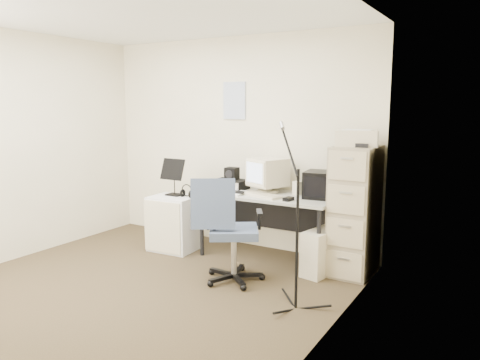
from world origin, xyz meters
The scene contains 23 objects.
floor centered at (0.00, 0.00, -0.01)m, with size 3.60×3.60×0.01m, color #332919.
ceiling centered at (0.00, 0.00, 2.50)m, with size 3.60×3.60×0.01m, color white.
wall_back centered at (0.00, 1.80, 1.25)m, with size 3.60×0.02×2.50m, color #F0E5C3.
wall_left centered at (-1.80, 0.00, 1.25)m, with size 0.02×3.60×2.50m, color #F0E5C3.
wall_right centered at (1.80, 0.00, 1.25)m, with size 0.02×3.60×2.50m, color #F0E5C3.
wall_calendar centered at (-0.02, 1.79, 1.75)m, with size 0.30×0.02×0.44m, color white.
filing_cabinet centered at (1.58, 1.48, 0.65)m, with size 0.40×0.60×1.30m, color gray.
printer centered at (1.58, 1.45, 1.38)m, with size 0.40×0.28×0.16m, color silver.
desk centered at (0.63, 1.45, 0.36)m, with size 1.50×0.70×0.73m, color #A4A48C.
crt_monitor centered at (0.56, 1.55, 0.92)m, with size 0.34×0.36×0.38m, color silver.
crt_tv centered at (1.19, 1.54, 0.87)m, with size 0.31×0.33×0.28m, color black.
desk_speaker centered at (0.91, 1.56, 0.80)m, with size 0.08×0.08×0.15m, color beige.
keyboard centered at (0.62, 1.29, 0.74)m, with size 0.47×0.17×0.03m, color silver.
mouse centered at (0.96, 1.23, 0.75)m, with size 0.07×0.12×0.04m, color black.
radio_receiver centered at (0.09, 1.50, 0.78)m, with size 0.38×0.27×0.11m, color black.
radio_speaker centered at (0.09, 1.54, 0.91)m, with size 0.14×0.13×0.14m, color black.
papers centered at (0.29, 1.27, 0.74)m, with size 0.21×0.28×0.02m, color white.
pc_tower centered at (1.32, 1.28, 0.23)m, with size 0.22×0.49×0.46m, color silver.
office_chair centered at (0.65, 0.66, 0.51)m, with size 0.59×0.59×1.03m, color #425365.
side_cart centered at (-0.48, 1.16, 0.32)m, with size 0.52×0.41×0.64m, color white.
music_stand centered at (-0.51, 1.22, 0.87)m, with size 0.30×0.16×0.45m, color black.
headphones centered at (-0.31, 1.20, 0.69)m, with size 0.16×0.16×0.03m, color black.
mic_stand centered at (1.42, 0.40, 0.78)m, with size 0.02×0.02×1.55m, color black.
Camera 1 is at (2.91, -3.07, 1.70)m, focal length 35.00 mm.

